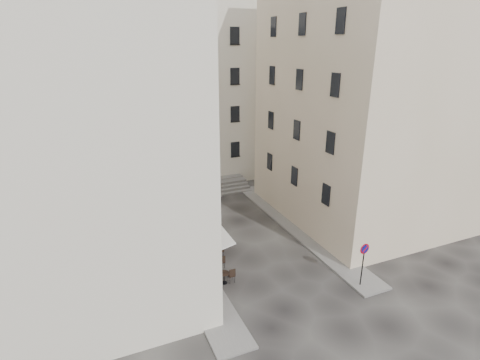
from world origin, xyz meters
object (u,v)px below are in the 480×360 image
pedestrian (217,227)px  bistro_table_b (215,263)px  bistro_table_a (224,277)px  no_parking_sign (364,257)px

pedestrian → bistro_table_b: bearing=37.0°
bistro_table_a → bistro_table_b: size_ratio=1.06×
no_parking_sign → bistro_table_b: no_parking_sign is taller
pedestrian → no_parking_sign: bearing=92.0°
bistro_table_a → pedestrian: pedestrian is taller
bistro_table_a → pedestrian: size_ratio=0.73×
no_parking_sign → bistro_table_a: size_ratio=2.15×
bistro_table_a → pedestrian: bearing=74.5°
bistro_table_a → pedestrian: 5.49m
no_parking_sign → bistro_table_b: size_ratio=2.28×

